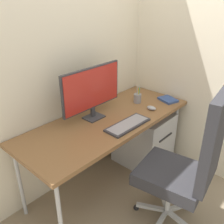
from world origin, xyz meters
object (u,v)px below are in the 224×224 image
keyboard (128,125)px  notebook (168,100)px  office_chair (187,165)px  mouse (151,108)px  pen_holder (137,98)px  monitor (92,90)px  filing_cabinet (143,138)px

keyboard → notebook: (0.69, 0.03, 0.00)m
office_chair → mouse: size_ratio=12.92×
office_chair → pen_holder: 0.92m
office_chair → notebook: size_ratio=6.78×
monitor → notebook: size_ratio=3.61×
monitor → keyboard: 0.43m
filing_cabinet → mouse: size_ratio=6.44×
filing_cabinet → monitor: bearing=165.6°
monitor → pen_holder: (0.54, -0.09, -0.22)m
office_chair → notebook: (0.67, 0.59, 0.14)m
monitor → mouse: (0.49, -0.30, -0.25)m
pen_holder → monitor: bearing=170.2°
office_chair → monitor: size_ratio=1.88×
monitor → keyboard: size_ratio=1.48×
notebook → keyboard: bearing=-160.1°
filing_cabinet → keyboard: keyboard is taller
keyboard → mouse: mouse is taller
monitor → mouse: size_ratio=6.88×
keyboard → pen_holder: pen_holder is taller
keyboard → mouse: bearing=4.5°
office_chair → notebook: 0.90m
mouse → pen_holder: pen_holder is taller
pen_holder → notebook: 0.33m
mouse → notebook: size_ratio=0.52×
mouse → notebook: 0.30m
keyboard → pen_holder: bearing=28.0°
filing_cabinet → keyboard: 0.69m
monitor → keyboard: bearing=-74.2°
mouse → notebook: (0.29, -0.00, -0.01)m
office_chair → keyboard: office_chair is taller
filing_cabinet → pen_holder: size_ratio=3.24×
office_chair → filing_cabinet: 0.93m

